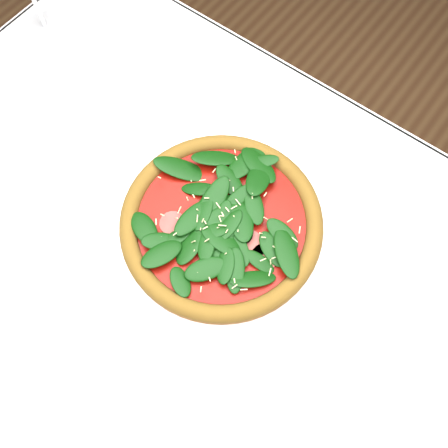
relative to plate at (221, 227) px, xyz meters
The scene contains 4 objects.
ground 0.76m from the plate, 89.19° to the right, with size 6.00×6.00×0.00m, color brown.
dining_table 0.12m from the plate, 89.19° to the right, with size 1.21×0.81×0.75m.
plate is the anchor object (origin of this frame).
pizza 0.02m from the plate, 90.45° to the left, with size 0.39×0.39×0.04m.
Camera 1 is at (0.19, -0.19, 1.49)m, focal length 40.00 mm.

